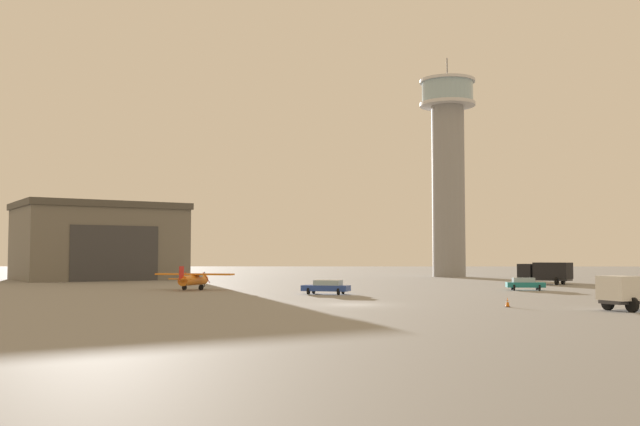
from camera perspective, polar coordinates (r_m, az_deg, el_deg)
ground_plane at (r=56.84m, az=2.59°, el=-7.08°), size 400.00×400.00×0.00m
control_tower at (r=133.69m, az=9.86°, el=3.84°), size 9.85×9.85×39.21m
hangar at (r=120.96m, az=-16.71°, el=-2.12°), size 30.19×28.39×11.89m
airplane_orange at (r=81.53m, az=-9.77°, el=-5.03°), size 8.90×6.95×2.63m
truck_box_black at (r=101.13m, az=17.01°, el=-4.36°), size 6.77×6.01×2.84m
truck_flatbed_white at (r=54.76m, az=23.04°, el=-5.74°), size 6.83×4.80×2.37m
car_teal at (r=83.03m, az=15.53°, el=-5.26°), size 4.16×2.59×1.37m
car_blue at (r=71.73m, az=0.51°, el=-5.70°), size 4.88×3.10×1.37m
traffic_cone_near_left at (r=55.79m, az=14.27°, el=-6.69°), size 0.36×0.36×0.70m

